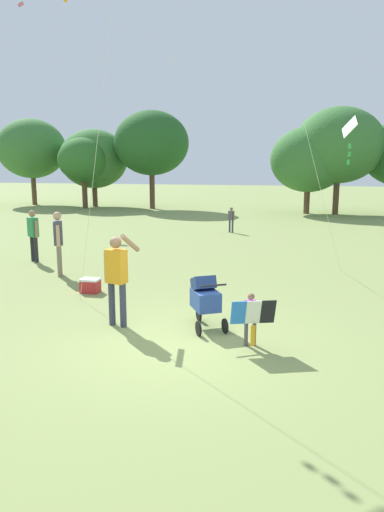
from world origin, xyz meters
TOP-DOWN VIEW (x-y plane):
  - ground_plane at (0.00, 0.00)m, footprint 120.00×120.00m
  - treeline_distant at (-4.90, 23.94)m, footprint 30.36×6.94m
  - child_with_butterfly_kite at (1.27, 0.21)m, footprint 0.77×0.46m
  - person_adult_flyer at (-1.37, 0.73)m, footprint 0.66×0.53m
  - stroller at (0.31, 1.00)m, footprint 0.85×1.09m
  - kite_orange_delta at (3.23, 6.55)m, footprint 1.44×4.15m
  - person_sitting_far at (-6.25, 5.96)m, footprint 0.46×0.38m
  - person_kid_running at (-0.99, 13.79)m, footprint 0.32×0.27m
  - person_back_turned at (-4.51, 4.34)m, footprint 0.39×0.53m
  - cooler_box at (-2.93, 2.87)m, footprint 0.45×0.33m

SIDE VIEW (x-z plane):
  - ground_plane at x=0.00m, z-range 0.00..0.00m
  - cooler_box at x=-2.93m, z-range 0.00..0.35m
  - child_with_butterfly_kite at x=1.27m, z-range 0.11..1.05m
  - stroller at x=0.31m, z-range 0.09..1.12m
  - person_kid_running at x=-0.99m, z-range 0.10..1.25m
  - person_sitting_far at x=-6.25m, z-range 0.15..1.80m
  - person_adult_flyer at x=-1.37m, z-range 0.14..1.98m
  - person_back_turned at x=-4.51m, z-range 0.16..1.97m
  - treeline_distant at x=-4.90m, z-range 0.57..7.15m
  - kite_orange_delta at x=3.23m, z-range 1.67..6.11m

